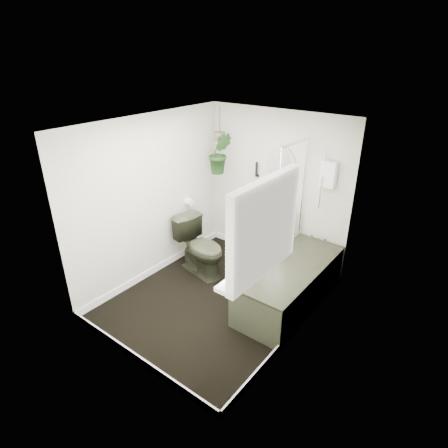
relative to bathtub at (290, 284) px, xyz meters
The scene contains 22 objects.
floor 0.99m from the bathtub, 147.99° to the right, with size 2.30×2.80×0.02m, color black.
ceiling 2.23m from the bathtub, 147.99° to the right, with size 2.30×2.80×0.02m, color white.
wall_back 1.49m from the bathtub, 131.32° to the left, with size 2.30×0.02×2.30m, color beige.
wall_front 2.24m from the bathtub, 112.73° to the right, with size 2.30×0.02×2.30m, color beige.
wall_left 2.20m from the bathtub, 165.69° to the right, with size 0.02×2.80×2.30m, color beige.
wall_right 1.06m from the bathtub, 54.25° to the right, with size 0.02×2.80×2.30m, color beige.
skirting 0.97m from the bathtub, 147.99° to the right, with size 2.30×2.80×0.10m, color white.
bathtub is the anchor object (origin of this frame).
bath_screen 1.15m from the bathtub, 123.96° to the left, with size 0.04×0.72×1.40m, color silver, non-canonical shape.
shower_box 1.51m from the bathtub, 90.00° to the left, with size 0.20×0.10×0.35m, color white.
oval_mirror 1.65m from the bathtub, 129.59° to the left, with size 0.46×0.03×0.62m, color #B5A899.
wall_sconce 1.80m from the bathtub, 142.47° to the left, with size 0.04×0.04×0.22m, color black.
toilet_roll_holder 2.01m from the bathtub, behind, with size 0.11×0.11×0.11m, color white.
window_recess 1.84m from the bathtub, 76.41° to the right, with size 0.08×1.00×0.90m, color white.
window_sill 1.54m from the bathtub, 79.61° to the right, with size 0.18×1.00×0.04m, color white.
window_blinds 1.83m from the bathtub, 78.46° to the right, with size 0.01×0.86×0.76m, color white.
toilet 1.41m from the bathtub, behind, with size 0.47×0.82×0.84m, color #282A1C.
pedestal_sink 1.00m from the bathtub, 137.06° to the left, with size 0.57×0.49×0.98m, color #282A1C, non-canonical shape.
sill_plant 1.41m from the bathtub, 79.30° to the right, with size 0.20×0.17×0.22m, color black.
hanging_plant 2.14m from the bathtub, 160.53° to the left, with size 0.34×0.27×0.61m, color black.
soap_bottle 0.91m from the bathtub, 110.70° to the right, with size 0.08×0.08×0.18m, color black.
hanging_pot 2.30m from the bathtub, 160.53° to the left, with size 0.16×0.16×0.12m, color brown.
Camera 1 is at (2.57, -3.19, 3.06)m, focal length 30.00 mm.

